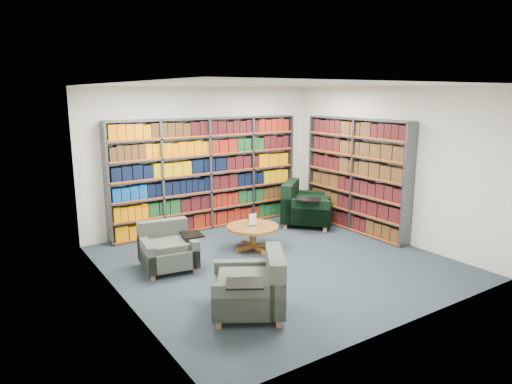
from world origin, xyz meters
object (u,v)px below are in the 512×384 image
chair_green_right (304,208)px  coffee_table (253,230)px  chair_teal_left (167,250)px  chair_teal_front (255,289)px

chair_green_right → coffee_table: bearing=-157.2°
chair_teal_left → coffee_table: chair_teal_left is taller
coffee_table → chair_green_right: bearing=22.8°
coffee_table → chair_teal_left: bearing=179.4°
chair_teal_left → chair_teal_front: size_ratio=0.83×
chair_teal_left → coffee_table: size_ratio=1.09×
chair_teal_left → coffee_table: bearing=-0.6°
chair_teal_left → chair_green_right: 3.38m
coffee_table → chair_teal_front: bearing=-122.3°
chair_green_right → chair_teal_front: bearing=-137.6°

